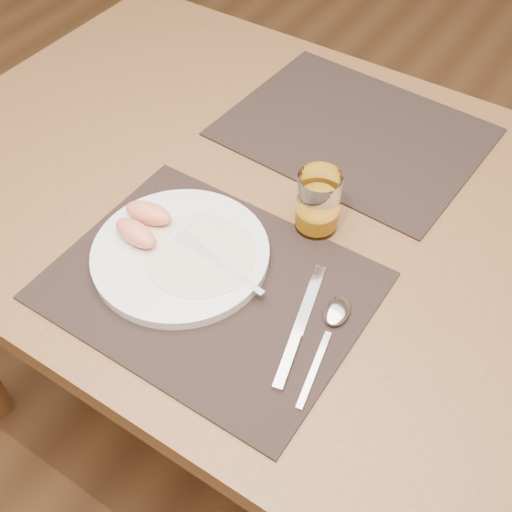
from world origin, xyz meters
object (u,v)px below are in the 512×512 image
object	(u,v)px
fork	(212,257)
knife	(297,334)
placemat_near	(210,286)
placemat_far	(354,132)
table	(294,238)
juice_glass	(318,204)
plate	(181,254)
spoon	(334,319)

from	to	relation	value
fork	knife	bearing A→B (deg)	-12.89
fork	placemat_near	bearing A→B (deg)	-59.65
placemat_near	placemat_far	world-z (taller)	same
placemat_far	knife	xyz separation A→B (m)	(0.14, -0.45, 0.00)
table	juice_glass	size ratio (longest dim) A/B	13.61
placemat_near	plate	xyz separation A→B (m)	(-0.07, 0.02, 0.01)
plate	placemat_far	bearing A→B (deg)	79.57
spoon	table	bearing A→B (deg)	132.93
table	placemat_near	world-z (taller)	placemat_near
knife	placemat_near	bearing A→B (deg)	177.54
placemat_far	juice_glass	bearing A→B (deg)	-76.17
table	knife	world-z (taller)	knife
plate	fork	xyz separation A→B (m)	(0.05, 0.01, 0.01)
plate	spoon	xyz separation A→B (m)	(0.25, 0.02, -0.00)
placemat_far	spoon	world-z (taller)	spoon
placemat_far	plate	bearing A→B (deg)	-100.43
knife	juice_glass	world-z (taller)	juice_glass
placemat_far	plate	size ratio (longest dim) A/B	1.67
plate	knife	xyz separation A→B (m)	(0.22, -0.03, -0.01)
table	spoon	distance (m)	0.26
placemat_near	juice_glass	xyz separation A→B (m)	(0.07, 0.19, 0.05)
placemat_near	spoon	distance (m)	0.19
knife	plate	bearing A→B (deg)	173.25
table	fork	xyz separation A→B (m)	(-0.04, -0.19, 0.11)
fork	spoon	size ratio (longest dim) A/B	0.91
placemat_near	placemat_far	size ratio (longest dim) A/B	1.00
juice_glass	spoon	bearing A→B (deg)	-52.84
table	placemat_far	xyz separation A→B (m)	(-0.01, 0.22, 0.09)
plate	fork	size ratio (longest dim) A/B	1.54
placemat_near	spoon	size ratio (longest dim) A/B	2.35
knife	spoon	world-z (taller)	spoon
table	fork	distance (m)	0.22
placemat_far	fork	size ratio (longest dim) A/B	2.57
placemat_far	knife	size ratio (longest dim) A/B	2.08
placemat_near	knife	bearing A→B (deg)	-2.46
spoon	plate	bearing A→B (deg)	-174.95
table	knife	bearing A→B (deg)	-59.22
fork	juice_glass	distance (m)	0.18
spoon	knife	bearing A→B (deg)	-122.42
placemat_near	plate	distance (m)	0.07
table	placemat_far	world-z (taller)	placemat_far
plate	fork	bearing A→B (deg)	15.10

